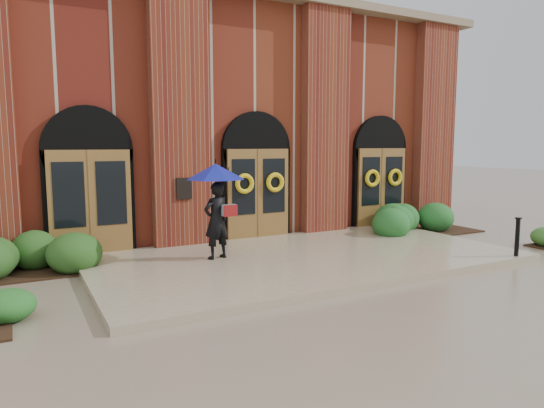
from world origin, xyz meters
TOP-DOWN VIEW (x-y plane):
  - ground at (0.00, 0.00)m, footprint 90.00×90.00m
  - landing at (0.00, 0.15)m, footprint 10.00×5.30m
  - church_building at (0.00, 8.78)m, footprint 16.20×12.53m
  - man_with_umbrella at (-2.04, 0.77)m, footprint 1.69×1.69m
  - metal_post at (4.30, -2.35)m, footprint 0.16×0.16m
  - hedge_wall_left at (-6.17, 1.95)m, footprint 3.24×1.30m
  - hedge_wall_right at (5.20, 1.50)m, footprint 3.43×1.37m

SIDE VIEW (x-z plane):
  - ground at x=0.00m, z-range 0.00..0.00m
  - landing at x=0.00m, z-range 0.00..0.15m
  - hedge_wall_left at x=-6.17m, z-range 0.00..0.83m
  - hedge_wall_right at x=5.20m, z-range 0.00..0.88m
  - metal_post at x=4.30m, z-range 0.17..1.10m
  - man_with_umbrella at x=-2.04m, z-range 0.59..2.78m
  - church_building at x=0.00m, z-range 0.00..7.00m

